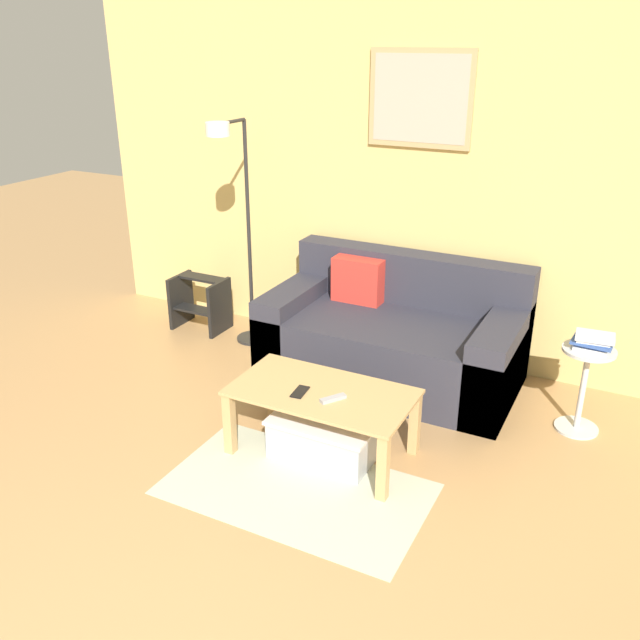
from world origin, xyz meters
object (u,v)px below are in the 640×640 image
floor_lamp (237,217)px  remote_control (333,399)px  couch (393,338)px  book_stack (593,341)px  side_table (584,382)px  step_stool (200,302)px  storage_bin (324,438)px  cell_phone (300,392)px  coffee_table (322,402)px

floor_lamp → remote_control: size_ratio=11.37×
couch → book_stack: 1.32m
side_table → remote_control: 1.55m
couch → remote_control: 1.15m
couch → step_stool: 1.71m
remote_control → side_table: bearing=74.1°
book_stack → storage_bin: bearing=-142.2°
side_table → remote_control: side_table is taller
couch → cell_phone: bearing=-95.5°
remote_control → step_stool: bearing=179.6°
coffee_table → remote_control: size_ratio=6.79×
coffee_table → remote_control: (0.10, -0.07, 0.08)m
side_table → couch: bearing=173.9°
side_table → step_stool: 2.99m
book_stack → remote_control: book_stack is taller
coffee_table → storage_bin: 0.22m
storage_bin → floor_lamp: 1.84m
coffee_table → remote_control: remote_control is taller
book_stack → couch: bearing=174.4°
floor_lamp → step_stool: bearing=163.1°
coffee_table → storage_bin: size_ratio=1.70×
side_table → step_stool: side_table is taller
couch → floor_lamp: bearing=-176.8°
storage_bin → floor_lamp: (-1.23, 1.04, 0.91)m
storage_bin → remote_control: bearing=-25.4°
storage_bin → floor_lamp: size_ratio=0.35×
remote_control → storage_bin: bearing=-171.7°
coffee_table → cell_phone: 0.15m
remote_control → cell_phone: 0.20m
book_stack → cell_phone: bearing=-143.7°
storage_bin → side_table: side_table is taller
couch → book_stack: size_ratio=7.03×
step_stool → book_stack: bearing=-4.0°
storage_bin → side_table: bearing=37.7°
storage_bin → side_table: 1.59m
couch → storage_bin: size_ratio=2.86×
cell_phone → step_stool: (-1.60, 1.23, -0.18)m
cell_phone → storage_bin: bearing=11.8°
coffee_table → step_stool: step_stool is taller
coffee_table → floor_lamp: floor_lamp is taller
storage_bin → remote_control: (0.07, -0.03, 0.29)m
remote_control → book_stack: bearing=74.2°
remote_control → cell_phone: remote_control is taller
cell_phone → step_stool: 2.02m
floor_lamp → side_table: size_ratio=3.14×
floor_lamp → step_stool: 0.95m
couch → coffee_table: (-0.01, -1.07, 0.04)m
couch → book_stack: bearing=-5.6°
couch → side_table: couch is taller
couch → storage_bin: couch is taller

